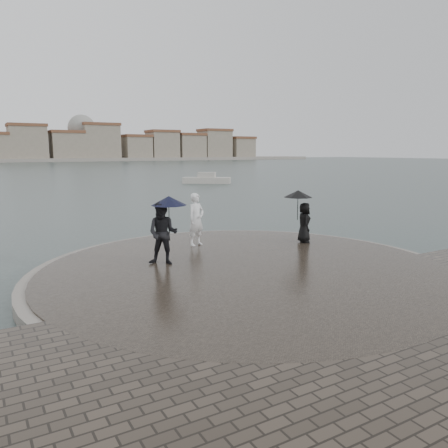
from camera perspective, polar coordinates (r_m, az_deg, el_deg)
ground at (r=10.43m, az=13.60°, el=-11.71°), size 400.00×400.00×0.00m
kerb_ring at (r=12.98m, az=2.89°, el=-6.45°), size 12.50×12.50×0.32m
quay_tip at (r=12.98m, az=2.89°, el=-6.36°), size 11.90×11.90×0.36m
statue at (r=15.68m, az=-3.64°, el=0.61°), size 0.79×0.64×1.89m
visitor_left at (r=13.13m, az=-7.82°, el=-0.32°), size 1.37×1.20×2.04m
visitor_right at (r=16.38m, az=10.15°, el=1.55°), size 1.16×1.07×1.95m
boats at (r=45.78m, az=-16.20°, el=4.94°), size 30.64×6.55×1.50m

